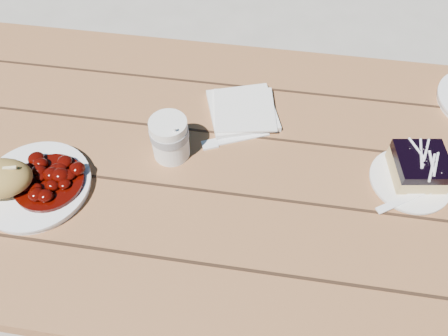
# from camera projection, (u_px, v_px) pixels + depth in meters

# --- Properties ---
(ground) EXTENTS (60.00, 60.00, 0.00)m
(ground) POSITION_uv_depth(u_px,v_px,m) (201.00, 287.00, 1.55)
(ground) COLOR #A39E93
(ground) RESTS_ON ground
(picnic_table) EXTENTS (2.00, 1.55, 0.75)m
(picnic_table) POSITION_uv_depth(u_px,v_px,m) (190.00, 197.00, 1.08)
(picnic_table) COLOR brown
(picnic_table) RESTS_ON ground
(main_plate) EXTENTS (0.22, 0.22, 0.02)m
(main_plate) POSITION_uv_depth(u_px,v_px,m) (36.00, 186.00, 0.89)
(main_plate) COLOR white
(main_plate) RESTS_ON picnic_table
(goulash_stew) EXTENTS (0.14, 0.14, 0.04)m
(goulash_stew) POSITION_uv_depth(u_px,v_px,m) (46.00, 178.00, 0.87)
(goulash_stew) COLOR #3F0602
(goulash_stew) RESTS_ON main_plate
(dessert_plate) EXTENTS (0.16, 0.16, 0.01)m
(dessert_plate) POSITION_uv_depth(u_px,v_px,m) (409.00, 181.00, 0.91)
(dessert_plate) COLOR white
(dessert_plate) RESTS_ON picnic_table
(blueberry_cake) EXTENTS (0.12, 0.12, 0.06)m
(blueberry_cake) POSITION_uv_depth(u_px,v_px,m) (419.00, 166.00, 0.89)
(blueberry_cake) COLOR #DCBD78
(blueberry_cake) RESTS_ON dessert_plate
(fork_dessert) EXTENTS (0.15, 0.11, 0.00)m
(fork_dessert) POSITION_uv_depth(u_px,v_px,m) (403.00, 200.00, 0.87)
(fork_dessert) COLOR white
(fork_dessert) RESTS_ON dessert_plate
(coffee_cup) EXTENTS (0.08, 0.08, 0.10)m
(coffee_cup) POSITION_uv_depth(u_px,v_px,m) (170.00, 138.00, 0.92)
(coffee_cup) COLOR white
(coffee_cup) RESTS_ON picnic_table
(napkin_stack) EXTENTS (0.19, 0.19, 0.01)m
(napkin_stack) POSITION_uv_depth(u_px,v_px,m) (242.00, 110.00, 1.02)
(napkin_stack) COLOR white
(napkin_stack) RESTS_ON picnic_table
(fork_table) EXTENTS (0.16, 0.09, 0.00)m
(fork_table) POSITION_uv_depth(u_px,v_px,m) (242.00, 138.00, 0.98)
(fork_table) COLOR white
(fork_table) RESTS_ON picnic_table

